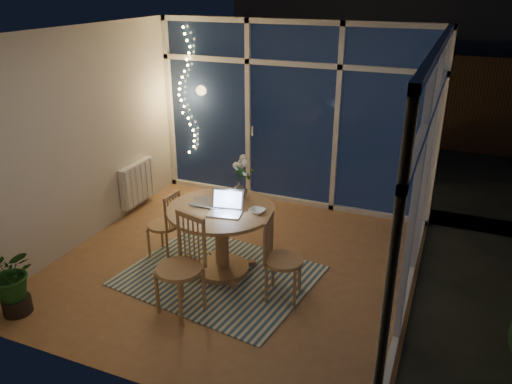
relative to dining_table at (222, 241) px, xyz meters
The scene contains 25 objects.
floor 0.45m from the dining_table, 72.10° to the left, with size 4.00×4.00×0.00m, color #8C5C3D.
ceiling 2.21m from the dining_table, 72.10° to the left, with size 4.00×4.00×0.00m, color white.
wall_back 2.37m from the dining_table, 88.37° to the left, with size 4.00×0.04×2.60m, color beige.
wall_front 2.02m from the dining_table, 88.03° to the right, with size 4.00×0.04×2.60m, color beige.
wall_left 2.15m from the dining_table, behind, with size 0.04×4.00×2.60m, color beige.
wall_right 2.26m from the dining_table, ahead, with size 0.04×4.00×2.60m, color beige.
window_wall_back 2.33m from the dining_table, 88.34° to the left, with size 4.00×0.10×2.60m, color silver.
window_wall_right 2.22m from the dining_table, ahead, with size 0.10×4.00×2.60m, color silver.
radiator 2.17m from the dining_table, 149.80° to the left, with size 0.10×0.70×0.58m, color silver.
fairy_lights 2.84m from the dining_table, 127.45° to the left, with size 0.24×0.10×1.85m, color #FFD266, non-canonical shape.
garden_patio 5.24m from the dining_table, 83.82° to the left, with size 12.00×6.00×0.10m, color black.
garden_fence 5.72m from the dining_table, 89.37° to the left, with size 11.00×0.08×1.80m, color #392714.
neighbour_roof 8.88m from the dining_table, 87.61° to the left, with size 7.00×3.00×2.20m, color #363A41.
garden_shrubs 3.67m from the dining_table, 101.60° to the left, with size 0.90×0.90×0.90m, color #163217.
rug 0.41m from the dining_table, 90.00° to the right, with size 2.00×1.60×0.01m, color beige.
dining_table is the anchor object (origin of this frame).
chair_left 0.82m from the dining_table, behind, with size 0.39×0.39×0.84m, color #966D44.
chair_right 0.82m from the dining_table, 13.90° to the right, with size 0.43×0.43×0.92m, color #966D44.
chair_front 0.83m from the dining_table, 94.20° to the right, with size 0.47×0.47×1.02m, color #966D44.
laptop 0.55m from the dining_table, 48.09° to the right, with size 0.34×0.29×0.25m, color silver, non-canonical shape.
flower_vase 0.61m from the dining_table, 78.30° to the left, with size 0.20×0.20×0.21m, color silver.
bowl 0.58m from the dining_table, ahead, with size 0.15×0.15×0.04m, color white.
newspapers 0.45m from the dining_table, 160.63° to the left, with size 0.35×0.26×0.02m, color white.
phone 0.41m from the dining_table, 102.37° to the right, with size 0.10×0.05×0.01m, color black.
potted_plant 2.14m from the dining_table, 137.03° to the right, with size 0.54×0.47×0.76m, color #1A491A.
Camera 1 is at (2.15, -4.55, 3.06)m, focal length 35.00 mm.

